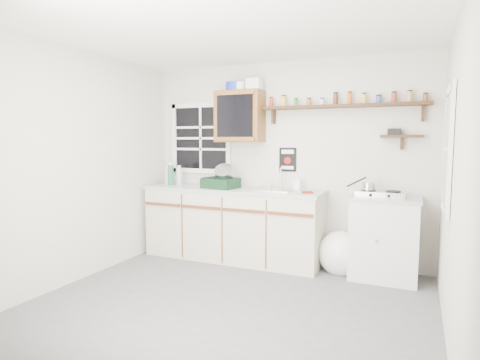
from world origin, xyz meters
name	(u,v)px	position (x,y,z in m)	size (l,w,h in m)	color
room	(230,171)	(0.00, 0.00, 1.25)	(3.64, 3.24, 2.54)	#4E4E51
main_cabinet	(233,224)	(-0.58, 1.30, 0.46)	(2.31, 0.63, 0.92)	beige
right_cabinet	(384,238)	(1.25, 1.32, 0.46)	(0.73, 0.57, 0.91)	silver
sink	(273,189)	(-0.05, 1.30, 0.93)	(0.52, 0.44, 0.29)	#BBBCC0
upper_cabinet	(240,117)	(-0.55, 1.44, 1.82)	(0.60, 0.32, 0.65)	brown
upper_cabinet_clutter	(242,86)	(-0.52, 1.44, 2.21)	(0.48, 0.24, 0.14)	#182EA1
spice_shelf	(343,105)	(0.73, 1.51, 1.93)	(1.91, 0.18, 0.35)	black
secondary_shelf	(400,136)	(1.36, 1.52, 1.58)	(0.45, 0.16, 0.24)	black
warning_sign	(288,160)	(0.05, 1.59, 1.28)	(0.22, 0.02, 0.30)	black
window_back	(201,138)	(-1.20, 1.59, 1.55)	(0.93, 0.03, 0.98)	black
window_right	(448,150)	(1.79, 0.55, 1.45)	(0.03, 0.78, 1.08)	black
water_bottles	(173,176)	(-1.48, 1.30, 1.05)	(0.27, 0.14, 0.30)	#A1B2BC
dish_rack	(222,180)	(-0.70, 1.23, 1.02)	(0.47, 0.38, 0.32)	black
soap_bottle	(298,183)	(0.23, 1.42, 1.01)	(0.08, 0.08, 0.18)	silver
rag	(308,192)	(0.41, 1.22, 0.93)	(0.12, 0.10, 0.02)	maroon
hotplate	(381,194)	(1.20, 1.30, 0.94)	(0.52, 0.29, 0.07)	#BBBCC0
saucepan	(368,186)	(1.06, 1.31, 1.02)	(0.34, 0.24, 0.15)	#BBBCC0
trash_bag	(340,253)	(0.78, 1.32, 0.22)	(0.46, 0.42, 0.53)	white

